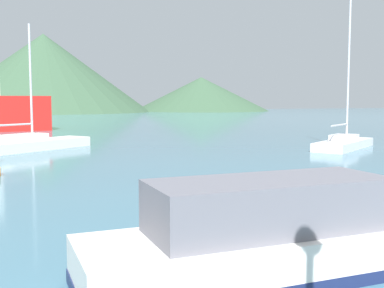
% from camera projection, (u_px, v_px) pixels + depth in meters
% --- Properties ---
extents(motorboat_near, '(8.26, 1.87, 2.04)m').
position_uv_depth(motorboat_near, '(332.00, 236.00, 7.92)').
color(motorboat_near, white).
rests_on(motorboat_near, ground_plane).
extents(sailboat_inner, '(5.77, 4.61, 8.82)m').
position_uv_depth(sailboat_inner, '(344.00, 142.00, 26.92)').
color(sailboat_inner, silver).
rests_on(sailboat_inner, ground_plane).
extents(sailboat_outer, '(7.73, 6.31, 6.78)m').
position_uv_depth(sailboat_outer, '(23.00, 144.00, 25.68)').
color(sailboat_outer, white).
rests_on(sailboat_outer, ground_plane).
extents(hill_central, '(46.53, 46.53, 17.13)m').
position_uv_depth(hill_central, '(44.00, 73.00, 106.07)').
color(hill_central, '#38563D').
rests_on(hill_central, ground_plane).
extents(hill_east, '(32.68, 32.68, 8.11)m').
position_uv_depth(hill_east, '(201.00, 94.00, 116.32)').
color(hill_east, '#38563D').
rests_on(hill_east, ground_plane).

